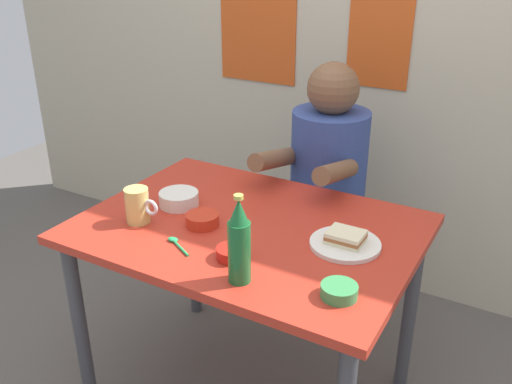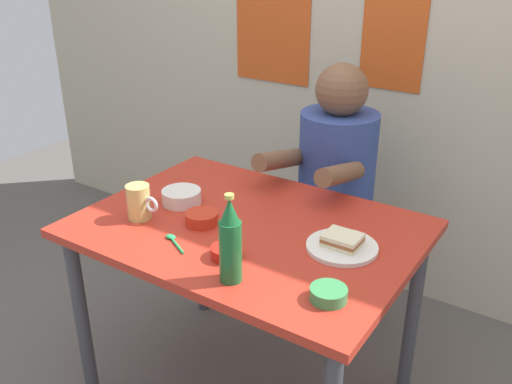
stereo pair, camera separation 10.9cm
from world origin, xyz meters
The scene contains 13 objects.
wall_back centered at (0.00, 1.05, 1.30)m, with size 4.40×0.09×2.60m.
dining_table centered at (0.00, 0.00, 0.65)m, with size 1.10×0.80×0.74m.
stool centered at (0.02, 0.63, 0.35)m, with size 0.34×0.34×0.45m.
person_seated centered at (0.02, 0.62, 0.77)m, with size 0.33×0.56×0.72m.
plate_orange centered at (0.33, 0.03, 0.75)m, with size 0.22×0.22×0.01m, color silver.
sandwich centered at (0.33, 0.03, 0.77)m, with size 0.11×0.09×0.04m.
beer_mug centered at (-0.33, -0.16, 0.80)m, with size 0.13×0.08×0.12m.
beer_bottle centered at (0.14, -0.30, 0.86)m, with size 0.06×0.06×0.26m.
sauce_bowl_chili centered at (-0.13, -0.08, 0.76)m, with size 0.11×0.11×0.04m.
sambal_bowl_red centered at (0.06, -0.20, 0.76)m, with size 0.10×0.10×0.03m.
rice_bowl_white centered at (-0.29, 0.01, 0.77)m, with size 0.14×0.14×0.05m.
dip_bowl_green centered at (0.41, -0.23, 0.76)m, with size 0.10×0.10×0.03m.
spoon centered at (-0.13, -0.22, 0.75)m, with size 0.12×0.07×0.01m.
Camera 1 is at (0.83, -1.41, 1.61)m, focal length 39.03 mm.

